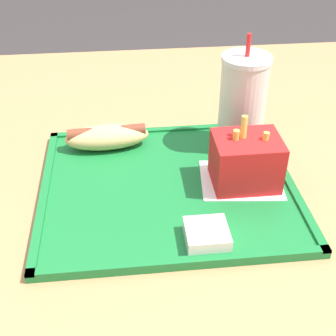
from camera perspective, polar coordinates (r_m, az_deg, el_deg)
dining_table at (r=1.01m, az=-1.75°, el=-18.83°), size 1.24×1.11×0.75m
food_tray at (r=0.71m, az=-0.00°, el=-2.28°), size 0.38×0.33×0.01m
paper_napkin at (r=0.72m, az=8.85°, el=-1.44°), size 0.13×0.11×0.00m
soda_cup at (r=0.77m, az=9.06°, el=7.87°), size 0.08×0.08×0.19m
hot_dog_far at (r=0.79m, az=-7.45°, el=3.86°), size 0.14×0.06×0.04m
fries_carton at (r=0.70m, az=9.46°, el=0.82°), size 0.10×0.08×0.11m
sauce_cup_mayo at (r=0.61m, az=4.75°, el=-8.07°), size 0.06×0.06×0.02m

